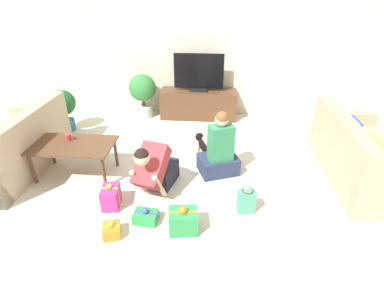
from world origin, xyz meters
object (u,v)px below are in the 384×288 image
Objects in this scene: potted_plant_back_left at (143,92)px; gift_box_a at (183,221)px; dog at (203,144)px; gift_box_b at (112,230)px; gift_box_d at (146,217)px; person_sitting at (219,152)px; tv at (199,75)px; sofa_left at (14,149)px; mug at (68,137)px; potted_plant_corner_left at (63,106)px; person_kneeling at (156,169)px; coffee_table at (73,148)px; sofa_right at (360,158)px; gift_box_c at (111,197)px; gift_bag_a at (246,202)px; tv_console at (198,104)px.

potted_plant_back_left is 2.54× the size of gift_box_a.
dog is at bearing 85.47° from gift_box_a.
gift_box_b is 0.84× the size of gift_box_d.
person_sitting is 0.54m from dog.
person_sitting is (0.41, -1.94, -0.53)m from tv.
sofa_left reaches higher than mug.
sofa_left is 2.71m from dog.
person_kneeling reaches higher than potted_plant_corner_left.
coffee_table is 1.42m from gift_box_b.
potted_plant_back_left is at bearing -71.20° from dog.
person_kneeling is (-2.68, -0.56, 0.04)m from sofa_right.
person_kneeling is at bearing -98.71° from tv.
gift_box_b is 0.74× the size of gift_box_c.
gift_box_c is at bearing 105.78° from sofa_right.
gift_box_b is 1.53m from gift_bag_a.
tv_console is at bearing 0.00° from tv.
sofa_right reaches higher than coffee_table.
dog is 4.33× the size of mug.
sofa_right is 3.85m from potted_plant_back_left.
sofa_left reaches higher than potted_plant_corner_left.
potted_plant_corner_left is (-2.34, -0.77, 0.18)m from tv_console.
potted_plant_back_left reaches higher than mug.
coffee_table is 1.97m from person_sitting.
gift_box_d is (-0.44, 0.09, -0.06)m from gift_box_a.
tv_console reaches higher than gift_box_a.
gift_box_d is 1.16m from gift_bag_a.
tv_console is at bearing -98.89° from person_sitting.
sofa_left is 2.31m from gift_box_d.
person_sitting is (1.49, -1.89, -0.18)m from potted_plant_back_left.
gift_box_a is 0.78m from gift_bag_a.
person_sitting is at bearing 49.16° from gift_box_b.
gift_bag_a is (1.81, -2.69, -0.37)m from potted_plant_back_left.
coffee_table is at bearing -102.59° from potted_plant_back_left.
gift_box_d is (0.47, -0.23, -0.07)m from gift_box_c.
person_sitting is at bearing -22.97° from potted_plant_corner_left.
sofa_left is at bearing -18.92° from person_sitting.
sofa_right is at bearing 91.99° from sofa_left.
sofa_left is 5.77× the size of gift_bag_a.
dog is at bearing 69.61° from gift_box_d.
dog is 1.62m from gift_box_d.
sofa_left is at bearing -125.18° from potted_plant_back_left.
sofa_right reaches higher than tv_console.
tv_console reaches higher than dog.
tv_console is 1.98m from person_sitting.
person_kneeling is at bearing -40.30° from potted_plant_corner_left.
sofa_right is 3.31m from gift_box_b.
person_kneeling reaches higher than mug.
person_sitting reaches higher than mug.
tv is at bearing 50.91° from mug.
sofa_left is 5.73× the size of gift_box_c.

